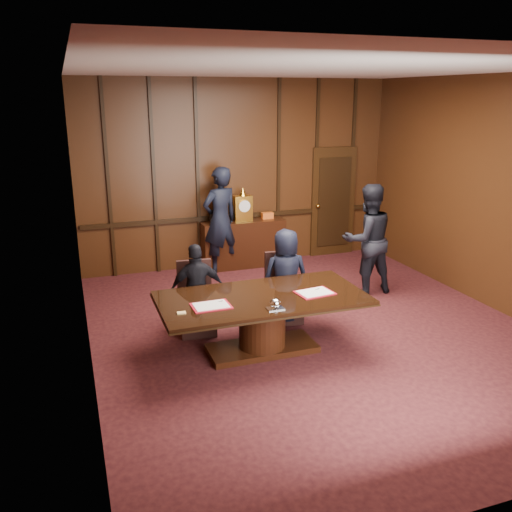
{
  "coord_description": "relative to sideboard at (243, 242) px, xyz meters",
  "views": [
    {
      "loc": [
        -3.09,
        -6.28,
        3.19
      ],
      "look_at": [
        -0.71,
        0.49,
        1.05
      ],
      "focal_mm": 38.0,
      "sensor_mm": 36.0,
      "label": 1
    }
  ],
  "objects": [
    {
      "name": "folder_right",
      "position": [
        -0.23,
        -3.67,
        0.28
      ],
      "size": [
        0.5,
        0.38,
        0.02
      ],
      "rotation": [
        0.0,
        0.0,
        0.12
      ],
      "color": "#B41022",
      "rests_on": "conference_table"
    },
    {
      "name": "sideboard",
      "position": [
        0.0,
        0.0,
        0.0
      ],
      "size": [
        1.6,
        0.45,
        1.54
      ],
      "color": "black",
      "rests_on": "ground"
    },
    {
      "name": "conference_table",
      "position": [
        -0.9,
        -3.55,
        0.02
      ],
      "size": [
        2.62,
        1.32,
        0.76
      ],
      "color": "black",
      "rests_on": "ground"
    },
    {
      "name": "witness_left",
      "position": [
        -0.49,
        -0.16,
        0.5
      ],
      "size": [
        0.83,
        0.66,
        1.97
      ],
      "primitive_type": "imported",
      "rotation": [
        0.0,
        0.0,
        3.45
      ],
      "color": "black",
      "rests_on": "ground"
    },
    {
      "name": "signatory_right",
      "position": [
        -0.25,
        -2.75,
        0.21
      ],
      "size": [
        0.71,
        0.5,
        1.38
      ],
      "primitive_type": "imported",
      "rotation": [
        0.0,
        0.0,
        3.05
      ],
      "color": "black",
      "rests_on": "ground"
    },
    {
      "name": "signatory_left",
      "position": [
        -1.55,
        -2.75,
        0.16
      ],
      "size": [
        0.77,
        0.35,
        1.29
      ],
      "primitive_type": "imported",
      "rotation": [
        0.0,
        0.0,
        3.09
      ],
      "color": "black",
      "rests_on": "ground"
    },
    {
      "name": "witness_right",
      "position": [
        1.48,
        -2.04,
        0.43
      ],
      "size": [
        0.89,
        0.7,
        1.83
      ],
      "primitive_type": "imported",
      "rotation": [
        0.0,
        0.0,
        3.15
      ],
      "color": "black",
      "rests_on": "ground"
    },
    {
      "name": "room",
      "position": [
        0.07,
        -3.12,
        1.24
      ],
      "size": [
        7.0,
        7.04,
        3.5
      ],
      "color": "black",
      "rests_on": "ground"
    },
    {
      "name": "inkstand",
      "position": [
        -0.9,
        -4.0,
        0.33
      ],
      "size": [
        0.2,
        0.14,
        0.12
      ],
      "color": "white",
      "rests_on": "conference_table"
    },
    {
      "name": "notepad",
      "position": [
        -1.98,
        -3.77,
        0.28
      ],
      "size": [
        0.11,
        0.08,
        0.01
      ],
      "primitive_type": "cube",
      "rotation": [
        0.0,
        0.0,
        -0.11
      ],
      "color": "#F0C875",
      "rests_on": "conference_table"
    },
    {
      "name": "folder_left",
      "position": [
        -1.6,
        -3.67,
        0.28
      ],
      "size": [
        0.47,
        0.34,
        0.02
      ],
      "rotation": [
        0.0,
        0.0,
        0.02
      ],
      "color": "#B41022",
      "rests_on": "conference_table"
    },
    {
      "name": "chair_right",
      "position": [
        -0.25,
        -2.67,
        -0.19
      ],
      "size": [
        0.54,
        0.54,
        0.99
      ],
      "rotation": [
        0.0,
        0.0,
        -0.13
      ],
      "color": "black",
      "rests_on": "ground"
    },
    {
      "name": "chair_left",
      "position": [
        -1.55,
        -2.67,
        -0.19
      ],
      "size": [
        0.53,
        0.53,
        0.99
      ],
      "rotation": [
        0.0,
        0.0,
        -0.1
      ],
      "color": "black",
      "rests_on": "ground"
    }
  ]
}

